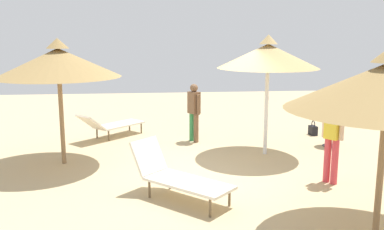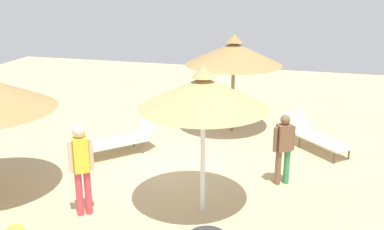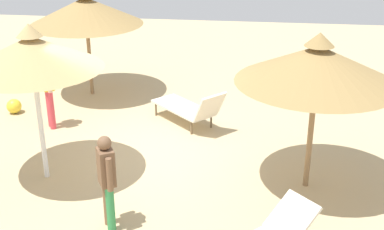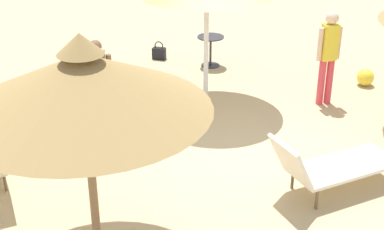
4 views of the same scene
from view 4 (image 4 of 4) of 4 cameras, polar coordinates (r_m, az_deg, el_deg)
ground at (r=9.07m, az=4.22°, el=-3.66°), size 24.00×24.00×0.10m
parasol_umbrella_near_right at (r=5.75m, az=-11.01°, el=3.27°), size 2.66×2.66×2.75m
lounge_chair_far_left at (r=7.96m, az=13.80°, el=-4.99°), size 1.78×1.81×0.96m
person_standing_center at (r=9.51m, az=-9.56°, el=3.69°), size 0.44×0.34×1.55m
person_standing_far_right at (r=10.49m, az=13.71°, el=6.25°), size 0.39×0.33×1.78m
handbag at (r=12.82m, az=-3.37°, el=6.33°), size 0.30×0.19×0.42m
side_table_round at (r=12.29m, az=1.90°, el=7.04°), size 0.58×0.58×0.67m
beach_ball at (r=11.85m, az=17.23°, el=3.67°), size 0.34×0.34×0.34m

